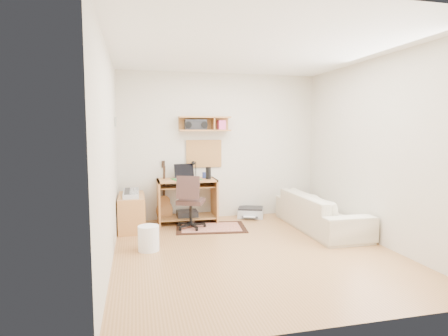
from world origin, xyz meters
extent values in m
cube|color=#AC7947|center=(0.00, 0.00, -0.01)|extent=(3.60, 4.00, 0.01)
cube|color=white|center=(0.00, 0.00, 2.60)|extent=(3.60, 4.00, 0.01)
cube|color=beige|center=(0.00, 2.00, 1.30)|extent=(3.60, 0.01, 2.60)
cube|color=beige|center=(-1.80, 0.00, 1.30)|extent=(0.01, 4.00, 2.60)
cube|color=beige|center=(1.80, 0.00, 1.30)|extent=(0.01, 4.00, 2.60)
cube|color=#C07F43|center=(-0.30, 1.88, 1.70)|extent=(0.90, 0.25, 0.26)
cube|color=tan|center=(-0.30, 1.98, 1.17)|extent=(0.64, 0.03, 0.49)
cube|color=#4C8CBF|center=(-1.79, 1.50, 1.72)|extent=(0.02, 0.20, 0.15)
cylinder|color=black|center=(-0.28, 1.68, 0.85)|extent=(0.09, 0.09, 0.21)
cylinder|color=navy|center=(-0.32, 1.83, 0.80)|extent=(0.07, 0.07, 0.10)
cube|color=black|center=(-0.46, 1.87, 1.68)|extent=(0.38, 0.17, 0.19)
cube|color=#D5B08F|center=(-0.32, 1.24, 0.01)|extent=(1.20, 0.88, 0.01)
cube|color=#C07F43|center=(-1.58, 1.50, 0.28)|extent=(0.40, 0.90, 0.55)
cube|color=#B2B5BA|center=(-1.58, 1.50, 0.58)|extent=(0.24, 0.77, 0.07)
cylinder|color=white|center=(-1.35, 0.32, 0.17)|extent=(0.31, 0.31, 0.33)
cube|color=#A5A8AA|center=(0.53, 1.81, 0.09)|extent=(0.55, 0.50, 0.17)
imported|color=#BEB397|center=(1.38, 0.78, 0.38)|extent=(0.57, 1.96, 0.77)
camera|label=1|loc=(-1.49, -4.58, 1.60)|focal=29.81mm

